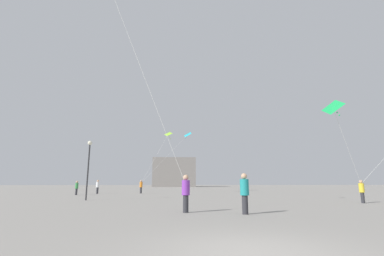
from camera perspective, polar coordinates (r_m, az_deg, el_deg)
name	(u,v)px	position (r m, az deg, el deg)	size (l,w,h in m)	color
ground_plane	(253,253)	(6.26, 12.62, -24.07)	(300.00, 300.00, 0.00)	gray
person_in_yellow	(362,190)	(22.95, 31.90, -10.97)	(0.35, 0.35, 1.59)	#2D2D33
person_in_teal	(245,191)	(13.08, 10.90, -12.87)	(0.40, 0.40, 1.83)	#2D2D33
person_in_green	(77,187)	(34.62, -22.92, -11.31)	(0.35, 0.35, 1.59)	#2D2D33
person_in_purple	(186,192)	(13.55, -1.31, -13.12)	(0.39, 0.39, 1.78)	#2D2D33
person_in_white	(98,186)	(37.48, -19.08, -11.38)	(0.38, 0.38, 1.74)	#2D2D33
person_in_orange	(141,186)	(37.36, -10.58, -11.81)	(0.38, 0.38, 1.72)	#2D2D33
kite_cyan_delta	(187,135)	(43.93, -1.07, -1.51)	(7.18, 7.09, 8.07)	#1EB2C6
kite_lime_delta	(168,135)	(38.74, -5.08, -1.46)	(4.02, 1.59, 7.12)	#8CD12D
kite_emerald_delta	(333,108)	(20.68, 27.32, 3.70)	(3.05, 2.45, 5.48)	green
building_left_hall	(174,172)	(93.09, -3.70, -9.24)	(14.05, 11.03, 9.36)	gray
lamppost_east	(89,160)	(24.32, -20.73, -6.20)	(0.36, 0.36, 4.84)	#2D2D30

